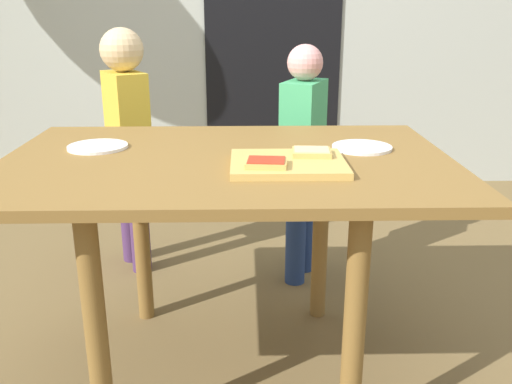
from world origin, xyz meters
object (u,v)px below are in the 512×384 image
Objects in this scene: cutting_board at (288,164)px; child_right at (303,152)px; pizza_slice_far_right at (312,152)px; plate_white_right at (362,147)px; child_left at (128,132)px; dining_table at (227,187)px; plate_white_left at (98,147)px; pizza_slice_near_left at (266,163)px.

child_right is at bearing 80.92° from cutting_board.
pizza_slice_far_right is 0.62× the size of plate_white_right.
child_left is at bearing 141.10° from plate_white_right.
dining_table is 0.46m from plate_white_left.
child_left reaches higher than child_right.
pizza_slice_near_left is 0.92m from child_right.
plate_white_right is at bearing -1.85° from plate_white_left.
dining_table is at bearing 166.24° from pizza_slice_far_right.
child_left reaches higher than cutting_board.
child_right is (0.74, 0.58, -0.17)m from plate_white_left.
pizza_slice_far_right is 1.16m from child_left.
child_left reaches higher than plate_white_right.
dining_table is 0.29m from pizza_slice_far_right.
plate_white_left is 0.18× the size of child_right.
dining_table is at bearing -60.28° from child_left.
child_left is (-0.73, 0.89, -0.13)m from pizza_slice_far_right.
pizza_slice_far_right reaches higher than dining_table.
child_left reaches higher than pizza_slice_near_left.
cutting_board is 0.33m from plate_white_right.
plate_white_left is 0.95m from child_right.
pizza_slice_far_right is 0.79m from child_right.
cutting_board is at bearing -21.66° from plate_white_left.
pizza_slice_near_left is 0.63× the size of plate_white_left.
cutting_board is 0.65m from plate_white_left.
plate_white_right is at bearing 40.08° from pizza_slice_near_left.
child_left is at bearing 170.46° from child_right.
plate_white_left is at bearing 164.77° from pizza_slice_far_right.
cutting_board is 1.16m from child_left.
child_right reaches higher than dining_table.
dining_table is 11.51× the size of pizza_slice_far_right.
child_left is (-0.65, 0.95, -0.11)m from cutting_board.
child_left is 1.06× the size of child_right.
cutting_board is 2.70× the size of pizza_slice_near_left.
cutting_board is at bearing -33.22° from dining_table.
child_right is (0.20, 0.87, -0.20)m from pizza_slice_near_left.
cutting_board is at bearing -55.42° from child_left.
plate_white_right is at bearing -38.90° from child_left.
dining_table is 7.11× the size of plate_white_left.
plate_white_left is 0.72m from child_left.
plate_white_left is (-0.68, 0.19, -0.02)m from pizza_slice_far_right.
pizza_slice_near_left is at bearing -139.92° from plate_white_right.
cutting_board is at bearing -99.08° from child_right.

